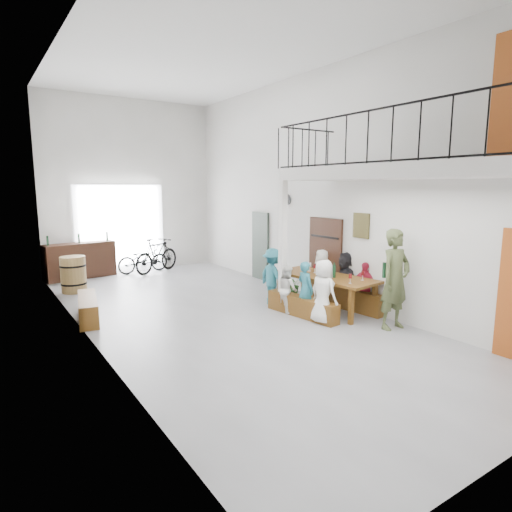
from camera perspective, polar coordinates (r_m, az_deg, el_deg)
floor at (r=9.41m, az=-4.57°, el=-7.73°), size 12.00×12.00×0.00m
room_walls at (r=9.04m, az=-4.87°, el=14.36°), size 12.00×12.00×12.00m
gateway_portal at (r=14.44m, az=-17.60°, el=3.47°), size 2.80×0.08×2.80m
right_wall_decor at (r=9.32m, az=15.83°, el=2.72°), size 0.07×8.28×5.07m
balcony at (r=7.91m, az=19.77°, el=10.30°), size 1.52×5.62×4.00m
tasting_table at (r=9.65m, az=9.19°, el=-3.07°), size 1.28×2.49×0.79m
bench_inner at (r=9.24m, az=6.13°, el=-6.72°), size 0.52×1.85×0.42m
bench_wall at (r=10.02m, az=11.52°, el=-5.41°), size 0.49×2.10×0.48m
tableware at (r=9.47m, az=9.81°, el=-1.97°), size 0.58×1.51×0.35m
side_bench at (r=9.64m, az=-21.50°, el=-6.50°), size 0.66×1.70×0.47m
oak_barrel at (r=12.17m, az=-23.17°, el=-2.26°), size 0.64×0.64×0.95m
serving_counter at (r=13.96m, az=-22.42°, el=-0.56°), size 2.10×0.89×1.07m
counter_bottles at (r=13.85m, az=-22.57°, el=2.19°), size 1.78×0.27×0.28m
guest_left_a at (r=8.72m, az=8.96°, el=-4.73°), size 0.46×0.67×1.31m
guest_left_b at (r=9.12m, az=6.60°, el=-4.43°), size 0.29×0.44×1.20m
guest_left_c at (r=9.43m, az=4.19°, el=-4.39°), size 0.46×0.56×1.05m
guest_left_d at (r=9.96m, az=2.30°, el=-2.78°), size 0.51×0.87×1.34m
guest_right_a at (r=9.71m, az=14.23°, el=-4.05°), size 0.46×0.71×1.12m
guest_right_b at (r=10.11m, az=11.79°, el=-3.00°), size 0.77×1.23×1.27m
guest_right_c at (r=10.49m, az=8.76°, el=-2.52°), size 0.60×0.72×1.25m
host_standing at (r=8.67m, az=18.06°, el=-2.98°), size 0.71×0.47×1.95m
potted_plant at (r=11.13m, az=5.10°, el=-3.79°), size 0.50×0.46×0.48m
bicycle_near at (r=14.21m, az=-14.83°, el=-0.38°), size 1.73×0.75×0.89m
bicycle_far at (r=14.09m, az=-13.09°, el=0.09°), size 1.91×1.30×1.12m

